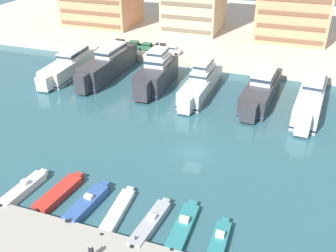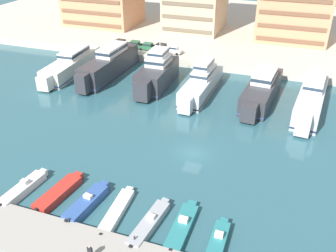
{
  "view_description": "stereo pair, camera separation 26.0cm",
  "coord_description": "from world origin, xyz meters",
  "px_view_note": "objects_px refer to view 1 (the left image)",
  "views": [
    {
      "loc": [
        11.48,
        -43.14,
        29.81
      ],
      "look_at": [
        -4.5,
        2.12,
        2.5
      ],
      "focal_mm": 40.0,
      "sensor_mm": 36.0,
      "label": 1
    },
    {
      "loc": [
        11.73,
        -43.05,
        29.81
      ],
      "look_at": [
        -4.5,
        2.12,
        2.5
      ],
      "focal_mm": 40.0,
      "sensor_mm": 36.0,
      "label": 2
    }
  ],
  "objects_px": {
    "yacht_ivory_far_left": "(70,64)",
    "car_white_center": "(172,50)",
    "motorboat_grey_center": "(150,224)",
    "yacht_silver_center_right": "(311,97)",
    "motorboat_white_center_left": "(117,211)",
    "car_black_far_left": "(119,43)",
    "pedestrian_mid_deck": "(91,251)",
    "yacht_charcoal_left": "(108,65)",
    "motorboat_blue_mid_left": "(88,203)",
    "car_green_left": "(134,44)",
    "motorboat_teal_center_right": "(183,226)",
    "yacht_charcoal_mid_left": "(156,73)",
    "motorboat_white_far_left": "(24,189)",
    "motorboat_red_left": "(60,193)",
    "motorboat_teal_mid_right": "(219,241)",
    "car_green_mid_left": "(147,46)",
    "yacht_charcoal_center": "(261,89)",
    "yacht_silver_center_left": "(201,83)",
    "car_black_center_left": "(160,47)"
  },
  "relations": [
    {
      "from": "car_green_mid_left",
      "to": "yacht_charcoal_left",
      "type": "bearing_deg",
      "value": -102.39
    },
    {
      "from": "yacht_silver_center_left",
      "to": "motorboat_blue_mid_left",
      "type": "xyz_separation_m",
      "value": [
        -4.06,
        -35.18,
        -1.61
      ]
    },
    {
      "from": "car_black_center_left",
      "to": "pedestrian_mid_deck",
      "type": "xyz_separation_m",
      "value": [
        14.77,
        -58.42,
        -0.92
      ]
    },
    {
      "from": "yacht_ivory_far_left",
      "to": "car_white_center",
      "type": "relative_size",
      "value": 5.1
    },
    {
      "from": "yacht_silver_center_right",
      "to": "motorboat_teal_center_right",
      "type": "height_order",
      "value": "yacht_silver_center_right"
    },
    {
      "from": "car_black_center_left",
      "to": "motorboat_teal_mid_right",
      "type": "bearing_deg",
      "value": -63.54
    },
    {
      "from": "motorboat_teal_center_right",
      "to": "car_black_center_left",
      "type": "height_order",
      "value": "car_black_center_left"
    },
    {
      "from": "motorboat_white_center_left",
      "to": "motorboat_teal_center_right",
      "type": "distance_m",
      "value": 7.75
    },
    {
      "from": "yacht_charcoal_left",
      "to": "yacht_silver_center_right",
      "type": "relative_size",
      "value": 0.98
    },
    {
      "from": "car_black_far_left",
      "to": "yacht_silver_center_right",
      "type": "bearing_deg",
      "value": -19.69
    },
    {
      "from": "motorboat_grey_center",
      "to": "motorboat_teal_center_right",
      "type": "bearing_deg",
      "value": 15.32
    },
    {
      "from": "motorboat_teal_center_right",
      "to": "car_white_center",
      "type": "distance_m",
      "value": 53.61
    },
    {
      "from": "car_black_center_left",
      "to": "car_white_center",
      "type": "distance_m",
      "value": 3.36
    },
    {
      "from": "yacht_ivory_far_left",
      "to": "motorboat_red_left",
      "type": "xyz_separation_m",
      "value": [
        20.65,
        -35.5,
        -1.43
      ]
    },
    {
      "from": "motorboat_grey_center",
      "to": "car_green_mid_left",
      "type": "distance_m",
      "value": 55.78
    },
    {
      "from": "motorboat_teal_center_right",
      "to": "motorboat_teal_mid_right",
      "type": "relative_size",
      "value": 1.24
    },
    {
      "from": "motorboat_red_left",
      "to": "motorboat_teal_center_right",
      "type": "distance_m",
      "value": 15.71
    },
    {
      "from": "yacht_charcoal_center",
      "to": "motorboat_white_center_left",
      "type": "xyz_separation_m",
      "value": [
        -11.34,
        -35.9,
        -1.71
      ]
    },
    {
      "from": "yacht_silver_center_right",
      "to": "motorboat_teal_center_right",
      "type": "bearing_deg",
      "value": -109.22
    },
    {
      "from": "motorboat_white_center_left",
      "to": "motorboat_red_left",
      "type": "bearing_deg",
      "value": 176.4
    },
    {
      "from": "yacht_silver_center_right",
      "to": "motorboat_teal_center_right",
      "type": "xyz_separation_m",
      "value": [
        -12.17,
        -34.91,
        -1.79
      ]
    },
    {
      "from": "motorboat_red_left",
      "to": "pedestrian_mid_deck",
      "type": "xyz_separation_m",
      "value": [
        8.75,
        -7.55,
        1.22
      ]
    },
    {
      "from": "car_green_left",
      "to": "yacht_charcoal_left",
      "type": "bearing_deg",
      "value": -88.03
    },
    {
      "from": "yacht_ivory_far_left",
      "to": "car_green_left",
      "type": "height_order",
      "value": "yacht_ivory_far_left"
    },
    {
      "from": "motorboat_white_center_left",
      "to": "car_green_left",
      "type": "distance_m",
      "value": 55.23
    },
    {
      "from": "yacht_ivory_far_left",
      "to": "yacht_charcoal_center",
      "type": "height_order",
      "value": "yacht_charcoal_center"
    },
    {
      "from": "motorboat_teal_mid_right",
      "to": "car_green_left",
      "type": "bearing_deg",
      "value": 122.11
    },
    {
      "from": "motorboat_teal_center_right",
      "to": "car_black_center_left",
      "type": "relative_size",
      "value": 1.92
    },
    {
      "from": "motorboat_teal_mid_right",
      "to": "car_black_center_left",
      "type": "height_order",
      "value": "car_black_center_left"
    },
    {
      "from": "yacht_charcoal_mid_left",
      "to": "motorboat_teal_center_right",
      "type": "distance_m",
      "value": 38.98
    },
    {
      "from": "car_white_center",
      "to": "pedestrian_mid_deck",
      "type": "xyz_separation_m",
      "value": [
        11.51,
        -57.64,
        -0.92
      ]
    },
    {
      "from": "yacht_charcoal_left",
      "to": "motorboat_grey_center",
      "type": "distance_m",
      "value": 45.04
    },
    {
      "from": "motorboat_teal_mid_right",
      "to": "pedestrian_mid_deck",
      "type": "height_order",
      "value": "pedestrian_mid_deck"
    },
    {
      "from": "motorboat_teal_center_right",
      "to": "car_green_left",
      "type": "height_order",
      "value": "car_green_left"
    },
    {
      "from": "motorboat_red_left",
      "to": "car_green_mid_left",
      "type": "height_order",
      "value": "car_green_mid_left"
    },
    {
      "from": "motorboat_blue_mid_left",
      "to": "car_green_mid_left",
      "type": "height_order",
      "value": "car_green_mid_left"
    },
    {
      "from": "car_green_left",
      "to": "car_black_far_left",
      "type": "bearing_deg",
      "value": -178.31
    },
    {
      "from": "yacht_charcoal_mid_left",
      "to": "car_green_left",
      "type": "distance_m",
      "value": 19.6
    },
    {
      "from": "yacht_silver_center_right",
      "to": "motorboat_teal_mid_right",
      "type": "bearing_deg",
      "value": -102.58
    },
    {
      "from": "motorboat_blue_mid_left",
      "to": "motorboat_teal_center_right",
      "type": "bearing_deg",
      "value": 1.71
    },
    {
      "from": "yacht_charcoal_mid_left",
      "to": "car_white_center",
      "type": "bearing_deg",
      "value": 96.94
    },
    {
      "from": "yacht_charcoal_left",
      "to": "motorboat_blue_mid_left",
      "type": "bearing_deg",
      "value": -66.26
    },
    {
      "from": "yacht_silver_center_left",
      "to": "yacht_charcoal_mid_left",
      "type": "bearing_deg",
      "value": 177.8
    },
    {
      "from": "car_green_left",
      "to": "car_green_mid_left",
      "type": "height_order",
      "value": "same"
    },
    {
      "from": "yacht_charcoal_mid_left",
      "to": "yacht_silver_center_left",
      "type": "distance_m",
      "value": 9.18
    },
    {
      "from": "yacht_charcoal_left",
      "to": "car_green_left",
      "type": "height_order",
      "value": "yacht_charcoal_left"
    },
    {
      "from": "yacht_ivory_far_left",
      "to": "motorboat_white_far_left",
      "type": "height_order",
      "value": "yacht_ivory_far_left"
    },
    {
      "from": "yacht_charcoal_mid_left",
      "to": "motorboat_white_far_left",
      "type": "height_order",
      "value": "yacht_charcoal_mid_left"
    },
    {
      "from": "motorboat_white_center_left",
      "to": "car_black_far_left",
      "type": "height_order",
      "value": "car_black_far_left"
    },
    {
      "from": "motorboat_grey_center",
      "to": "yacht_silver_center_right",
      "type": "bearing_deg",
      "value": 66.47
    }
  ]
}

